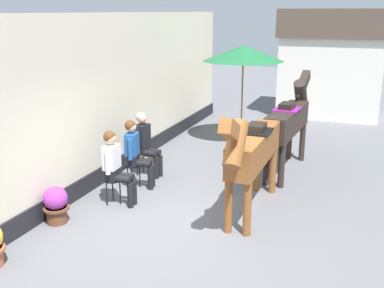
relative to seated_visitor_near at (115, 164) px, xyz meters
name	(u,v)px	position (x,y,z in m)	size (l,w,h in m)	color
ground_plane	(237,170)	(1.58, 2.61, -0.78)	(40.00, 40.00, 0.00)	slate
pub_facade_wall	(99,107)	(-0.97, 1.11, 0.76)	(0.34, 14.00, 3.40)	beige
distant_cottage	(332,62)	(2.98, 9.37, 1.02)	(3.40, 2.60, 3.50)	silver
seated_visitor_near	(115,164)	(0.00, 0.00, 0.00)	(0.61, 0.49, 1.39)	black
seated_visitor_middle	(135,150)	(-0.05, 0.89, 0.00)	(0.61, 0.48, 1.39)	black
seated_visitor_far	(145,141)	(-0.18, 1.60, 0.00)	(0.61, 0.49, 1.39)	gold
saddled_horse_near	(252,150)	(2.41, 0.47, 0.38)	(0.51, 3.00, 2.06)	brown
saddled_horse_far	(289,120)	(2.62, 3.00, 0.38)	(0.61, 3.00, 2.06)	#2D231E
flower_planter_far	(56,204)	(-0.55, -1.05, -0.44)	(0.43, 0.43, 0.64)	brown
cafe_parasol	(243,54)	(1.07, 4.90, 1.59)	(2.10, 2.10, 2.58)	black
satchel_bag	(155,158)	(-0.37, 2.49, -0.68)	(0.28, 0.12, 0.20)	brown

